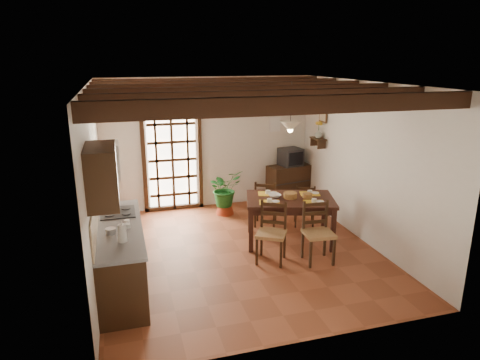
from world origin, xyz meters
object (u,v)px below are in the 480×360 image
object	(u,v)px
kitchen_counter	(121,255)
chair_far_right	(304,212)
dining_table	(290,204)
chair_near_right	(318,244)
chair_near_left	(271,244)
chair_far_left	(266,211)
pendant_lamp	(290,125)
sideboard	(290,183)
crt_tv	(291,157)
potted_plant	(225,188)

from	to	relation	value
kitchen_counter	chair_far_right	bearing A→B (deg)	22.03
dining_table	chair_near_right	size ratio (longest dim) A/B	1.75
chair_near_left	chair_near_right	distance (m)	0.75
chair_far_left	pendant_lamp	distance (m)	1.95
dining_table	pendant_lamp	world-z (taller)	pendant_lamp
sideboard	crt_tv	world-z (taller)	crt_tv
sideboard	chair_far_left	bearing A→B (deg)	-140.81
kitchen_counter	chair_far_right	xyz separation A→B (m)	(3.48, 1.41, -0.21)
chair_far_right	chair_far_left	bearing A→B (deg)	5.08
chair_near_left	chair_near_right	world-z (taller)	chair_near_right
chair_far_left	sideboard	world-z (taller)	chair_far_left
crt_tv	chair_far_right	bearing A→B (deg)	-113.25
dining_table	sideboard	xyz separation A→B (m)	(0.85, 2.06, -0.29)
kitchen_counter	dining_table	xyz separation A→B (m)	(2.90, 0.77, 0.24)
chair_near_right	dining_table	bearing A→B (deg)	103.85
kitchen_counter	crt_tv	size ratio (longest dim) A/B	4.21
chair_near_right	pendant_lamp	xyz separation A→B (m)	(-0.14, 0.95, 1.77)
sideboard	chair_far_right	bearing A→B (deg)	-112.13
kitchen_counter	crt_tv	distance (m)	4.73
sideboard	chair_near_left	bearing A→B (deg)	-129.10
crt_tv	pendant_lamp	bearing A→B (deg)	-125.86
sideboard	pendant_lamp	size ratio (longest dim) A/B	1.19
crt_tv	pendant_lamp	distance (m)	2.37
potted_plant	pendant_lamp	bearing A→B (deg)	-64.37
crt_tv	chair_near_left	bearing A→B (deg)	-130.23
chair_far_left	chair_far_right	distance (m)	0.76
kitchen_counter	sideboard	world-z (taller)	kitchen_counter
chair_far_right	potted_plant	world-z (taller)	potted_plant
dining_table	sideboard	bearing A→B (deg)	83.75
kitchen_counter	chair_near_left	distance (m)	2.34
dining_table	sideboard	size ratio (longest dim) A/B	1.71
dining_table	chair_near_right	distance (m)	0.95
chair_far_right	crt_tv	world-z (taller)	crt_tv
kitchen_counter	dining_table	distance (m)	3.01
chair_far_left	crt_tv	world-z (taller)	crt_tv
chair_near_left	sideboard	world-z (taller)	chair_near_left
sideboard	potted_plant	xyz separation A→B (m)	(-1.61, -0.37, 0.14)
potted_plant	kitchen_counter	bearing A→B (deg)	-131.14
chair_near_right	potted_plant	bearing A→B (deg)	113.85
sideboard	kitchen_counter	bearing A→B (deg)	-154.26
chair_near_right	potted_plant	world-z (taller)	potted_plant
chair_near_left	potted_plant	size ratio (longest dim) A/B	0.49
chair_far_left	crt_tv	size ratio (longest dim) A/B	1.72
chair_far_right	crt_tv	xyz separation A→B (m)	(0.27, 1.41, 0.78)
dining_table	chair_far_right	size ratio (longest dim) A/B	2.03
dining_table	potted_plant	bearing A→B (deg)	130.47
chair_far_left	potted_plant	world-z (taller)	potted_plant
chair_near_left	chair_far_right	distance (m)	1.72
dining_table	chair_near_left	bearing A→B (deg)	-115.81
potted_plant	chair_far_left	bearing A→B (deg)	-53.86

